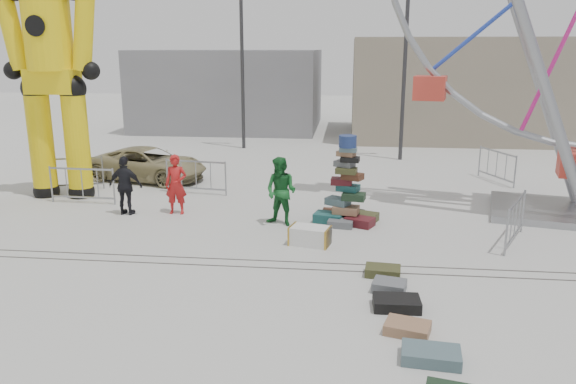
# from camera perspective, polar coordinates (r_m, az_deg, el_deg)

# --- Properties ---
(ground) EXTENTS (90.00, 90.00, 0.00)m
(ground) POSITION_cam_1_polar(r_m,az_deg,el_deg) (11.39, 1.46, -9.01)
(ground) COLOR #9E9E99
(ground) RESTS_ON ground
(track_line_near) EXTENTS (40.00, 0.04, 0.01)m
(track_line_near) POSITION_cam_1_polar(r_m,az_deg,el_deg) (11.94, 1.71, -7.85)
(track_line_near) COLOR #47443F
(track_line_near) RESTS_ON ground
(track_line_far) EXTENTS (40.00, 0.04, 0.01)m
(track_line_far) POSITION_cam_1_polar(r_m,az_deg,el_deg) (12.31, 1.86, -7.15)
(track_line_far) COLOR #47443F
(track_line_far) RESTS_ON ground
(building_right) EXTENTS (12.00, 8.00, 5.00)m
(building_right) POSITION_cam_1_polar(r_m,az_deg,el_deg) (31.09, 17.92, 10.03)
(building_right) COLOR gray
(building_right) RESTS_ON ground
(building_left) EXTENTS (10.00, 8.00, 4.40)m
(building_left) POSITION_cam_1_polar(r_m,az_deg,el_deg) (33.21, -5.77, 10.37)
(building_left) COLOR gray
(building_left) RESTS_ON ground
(lamp_post_right) EXTENTS (1.41, 0.25, 8.00)m
(lamp_post_right) POSITION_cam_1_polar(r_m,az_deg,el_deg) (23.52, 12.09, 14.03)
(lamp_post_right) COLOR #2D2D30
(lamp_post_right) RESTS_ON ground
(lamp_post_left) EXTENTS (1.41, 0.25, 8.00)m
(lamp_post_left) POSITION_cam_1_polar(r_m,az_deg,el_deg) (25.85, -4.50, 14.31)
(lamp_post_left) COLOR #2D2D30
(lamp_post_left) RESTS_ON ground
(suitcase_tower) EXTENTS (1.80, 1.49, 2.34)m
(suitcase_tower) POSITION_cam_1_polar(r_m,az_deg,el_deg) (14.97, 5.95, -0.64)
(suitcase_tower) COLOR #1C5454
(suitcase_tower) RESTS_ON ground
(crash_test_dummy) EXTENTS (3.07, 1.36, 7.77)m
(crash_test_dummy) POSITION_cam_1_polar(r_m,az_deg,el_deg) (18.46, -22.95, 12.00)
(crash_test_dummy) COLOR black
(crash_test_dummy) RESTS_ON ground
(steamer_trunk) EXTENTS (1.03, 0.74, 0.44)m
(steamer_trunk) POSITION_cam_1_polar(r_m,az_deg,el_deg) (13.32, 2.25, -4.46)
(steamer_trunk) COLOR silver
(steamer_trunk) RESTS_ON ground
(row_case_0) EXTENTS (0.76, 0.55, 0.19)m
(row_case_0) POSITION_cam_1_polar(r_m,az_deg,el_deg) (11.77, 9.61, -7.92)
(row_case_0) COLOR #414321
(row_case_0) RESTS_ON ground
(row_case_1) EXTENTS (0.71, 0.63, 0.20)m
(row_case_1) POSITION_cam_1_polar(r_m,az_deg,el_deg) (11.08, 10.25, -9.38)
(row_case_1) COLOR slate
(row_case_1) RESTS_ON ground
(row_case_2) EXTENTS (0.85, 0.58, 0.21)m
(row_case_2) POSITION_cam_1_polar(r_m,az_deg,el_deg) (10.41, 10.98, -11.03)
(row_case_2) COLOR black
(row_case_2) RESTS_ON ground
(row_case_3) EXTENTS (0.83, 0.69, 0.18)m
(row_case_3) POSITION_cam_1_polar(r_m,az_deg,el_deg) (9.63, 12.03, -13.35)
(row_case_3) COLOR #9B6E4F
(row_case_3) RESTS_ON ground
(row_case_4) EXTENTS (0.92, 0.63, 0.20)m
(row_case_4) POSITION_cam_1_polar(r_m,az_deg,el_deg) (8.95, 14.32, -15.76)
(row_case_4) COLOR slate
(row_case_4) RESTS_ON ground
(barricade_dummy_a) EXTENTS (1.93, 0.73, 1.10)m
(barricade_dummy_a) POSITION_cam_1_polar(r_m,az_deg,el_deg) (19.59, -21.21, 1.74)
(barricade_dummy_a) COLOR gray
(barricade_dummy_a) RESTS_ON ground
(barricade_dummy_b) EXTENTS (2.00, 0.19, 1.10)m
(barricade_dummy_b) POSITION_cam_1_polar(r_m,az_deg,el_deg) (17.82, -20.18, 0.64)
(barricade_dummy_b) COLOR gray
(barricade_dummy_b) RESTS_ON ground
(barricade_dummy_c) EXTENTS (1.99, 0.38, 1.10)m
(barricade_dummy_c) POSITION_cam_1_polar(r_m,az_deg,el_deg) (18.05, -9.33, 1.52)
(barricade_dummy_c) COLOR gray
(barricade_dummy_c) RESTS_ON ground
(barricade_wheel_front) EXTENTS (0.96, 1.85, 1.10)m
(barricade_wheel_front) POSITION_cam_1_polar(r_m,az_deg,el_deg) (14.33, 22.09, -2.77)
(barricade_wheel_front) COLOR gray
(barricade_wheel_front) RESTS_ON ground
(barricade_wheel_back) EXTENTS (0.84, 1.89, 1.10)m
(barricade_wheel_back) POSITION_cam_1_polar(r_m,az_deg,el_deg) (20.76, 20.42, 2.49)
(barricade_wheel_back) COLOR gray
(barricade_wheel_back) RESTS_ON ground
(pedestrian_red) EXTENTS (0.63, 0.42, 1.68)m
(pedestrian_red) POSITION_cam_1_polar(r_m,az_deg,el_deg) (15.92, -11.30, 0.75)
(pedestrian_red) COLOR #AC1818
(pedestrian_red) RESTS_ON ground
(pedestrian_green) EXTENTS (1.07, 0.97, 1.80)m
(pedestrian_green) POSITION_cam_1_polar(r_m,az_deg,el_deg) (14.60, -0.71, 0.05)
(pedestrian_green) COLOR #165A24
(pedestrian_green) RESTS_ON ground
(pedestrian_black) EXTENTS (1.00, 0.49, 1.65)m
(pedestrian_black) POSITION_cam_1_polar(r_m,az_deg,el_deg) (16.16, -16.17, 0.61)
(pedestrian_black) COLOR black
(pedestrian_black) RESTS_ON ground
(parked_suv) EXTENTS (4.46, 2.84, 1.15)m
(parked_suv) POSITION_cam_1_polar(r_m,az_deg,el_deg) (20.29, -14.01, 2.77)
(parked_suv) COLOR #8F855C
(parked_suv) RESTS_ON ground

